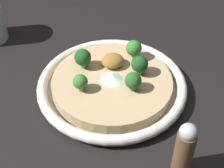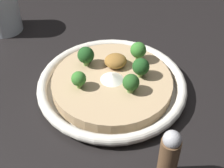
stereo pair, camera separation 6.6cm
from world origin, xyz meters
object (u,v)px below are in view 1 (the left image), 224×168
(risotto_bowl, at_px, (112,85))
(broccoli_front, at_px, (133,81))
(pepper_shaker, at_px, (185,148))
(broccoli_back, at_px, (83,58))
(broccoli_right, at_px, (139,63))
(broccoli_back_right, at_px, (134,48))
(broccoli_left, at_px, (80,82))

(risotto_bowl, bearing_deg, broccoli_front, -53.81)
(risotto_bowl, distance_m, pepper_shaker, 0.21)
(broccoli_back, distance_m, pepper_shaker, 0.27)
(broccoli_back, relative_size, broccoli_right, 1.02)
(risotto_bowl, bearing_deg, broccoli_back_right, 38.30)
(broccoli_back, xyz_separation_m, pepper_shaker, (0.09, -0.25, -0.00))
(broccoli_front, xyz_separation_m, broccoli_right, (0.03, 0.04, 0.00))
(broccoli_left, relative_size, pepper_shaker, 0.34)
(broccoli_left, bearing_deg, pepper_shaker, -59.91)
(risotto_bowl, xyz_separation_m, broccoli_front, (0.03, -0.04, 0.04))
(broccoli_left, relative_size, broccoli_back_right, 0.84)
(broccoli_back, xyz_separation_m, broccoli_back_right, (0.10, -0.00, 0.00))
(broccoli_right, relative_size, broccoli_back_right, 0.97)
(broccoli_front, height_order, broccoli_back_right, broccoli_back_right)
(broccoli_left, height_order, broccoli_right, broccoli_right)
(risotto_bowl, bearing_deg, broccoli_left, -171.08)
(broccoli_left, xyz_separation_m, broccoli_right, (0.12, 0.01, 0.00))
(pepper_shaker, bearing_deg, broccoli_front, 96.90)
(risotto_bowl, relative_size, pepper_shaker, 2.81)
(broccoli_front, height_order, pepper_shaker, pepper_shaker)
(broccoli_back_right, bearing_deg, pepper_shaker, -93.38)
(risotto_bowl, xyz_separation_m, pepper_shaker, (0.05, -0.20, 0.04))
(pepper_shaker, bearing_deg, broccoli_left, 120.09)
(risotto_bowl, relative_size, broccoli_back_right, 7.02)
(broccoli_back, height_order, broccoli_front, broccoli_back)
(broccoli_front, relative_size, broccoli_right, 0.93)
(broccoli_front, height_order, broccoli_right, broccoli_right)
(broccoli_right, xyz_separation_m, pepper_shaker, (-0.01, -0.20, -0.00))
(broccoli_front, bearing_deg, broccoli_back, 127.63)
(broccoli_front, bearing_deg, broccoli_left, 163.02)
(risotto_bowl, bearing_deg, broccoli_back, 128.62)
(broccoli_back, distance_m, broccoli_front, 0.11)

